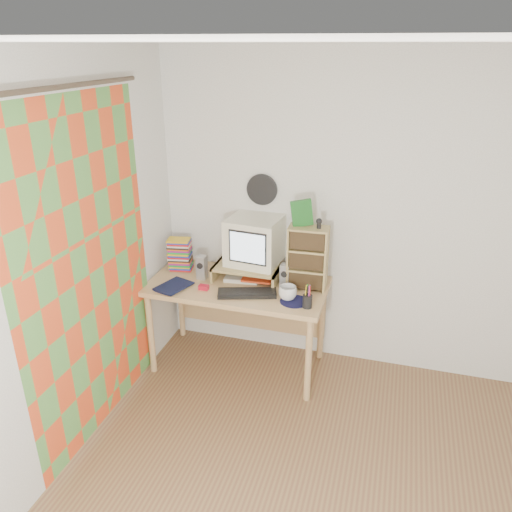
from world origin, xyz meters
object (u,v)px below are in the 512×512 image
Objects in this scene: desk at (240,296)px; crt_monitor at (253,242)px; dvd_stack at (180,255)px; cd_rack at (307,258)px; mug at (288,293)px; diary at (164,282)px; keyboard at (247,293)px.

crt_monitor is (0.09, 0.09, 0.44)m from desk.
dvd_stack is (-0.54, 0.08, 0.26)m from desk.
desk is at bearing -129.24° from crt_monitor.
mug is at bearing -114.66° from cd_rack.
dvd_stack is 1.05× the size of diary.
crt_monitor reaches higher than dvd_stack.
mug is 0.98m from diary.
diary is (-1.08, -0.26, -0.22)m from cd_rack.
keyboard is 0.53m from cd_rack.
crt_monitor is 0.52m from mug.
keyboard is at bearing -34.44° from dvd_stack.
crt_monitor is 2.92× the size of mug.
dvd_stack reaches higher than mug.
mug is (0.31, 0.02, 0.04)m from keyboard.
cd_rack reaches higher than keyboard.
crt_monitor reaches higher than keyboard.
keyboard is (0.13, -0.22, 0.15)m from desk.
mug is at bearing -26.53° from dvd_stack.
diary reaches higher than desk.
cd_rack is 0.32m from mug.
crt_monitor is 0.66m from dvd_stack.
mug is at bearing -14.01° from keyboard.
diary is at bearing 163.64° from keyboard.
keyboard reaches higher than desk.
desk is at bearing -18.79° from dvd_stack.
dvd_stack reaches higher than diary.
dvd_stack is at bearing -173.33° from crt_monitor.
keyboard is at bearing -76.30° from crt_monitor.
mug is at bearing -33.51° from crt_monitor.
crt_monitor is 0.45m from cd_rack.
keyboard is 0.68m from diary.
cd_rack is at bearing -13.31° from dvd_stack.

